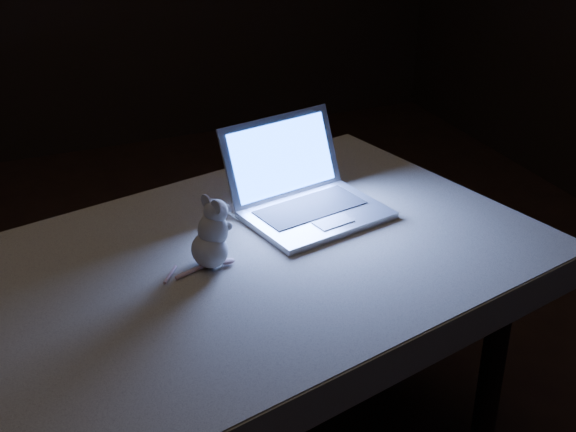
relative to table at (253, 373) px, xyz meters
name	(u,v)px	position (x,y,z in m)	size (l,w,h in m)	color
table	(253,373)	(0.00, 0.00, 0.00)	(1.32, 0.85, 0.71)	black
tablecloth	(236,269)	(-0.03, 0.03, 0.31)	(1.42, 0.95, 0.09)	beige
laptop	(318,177)	(0.23, 0.11, 0.48)	(0.35, 0.31, 0.24)	#B3B2B8
plush_mouse	(209,233)	(-0.10, -0.01, 0.45)	(0.13, 0.13, 0.17)	silver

